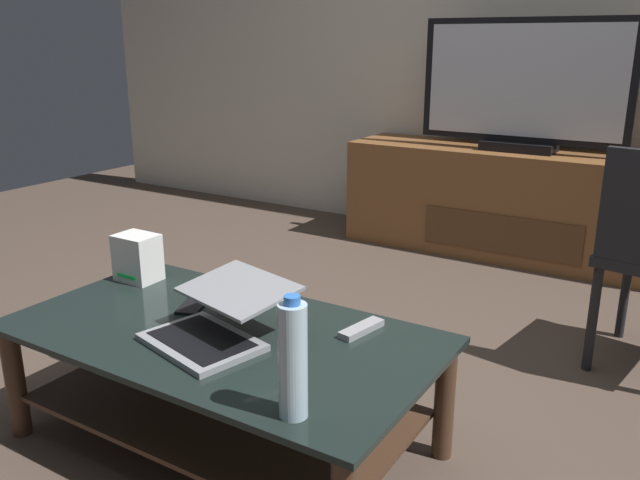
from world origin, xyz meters
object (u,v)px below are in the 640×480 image
water_bottle_near (293,360)px  coffee_table (223,367)px  laptop (216,320)px  cell_phone (193,305)px  router_box (138,258)px  tv_remote (361,329)px  media_cabinet (514,203)px  television (524,88)px

water_bottle_near → coffee_table: bearing=149.0°
laptop → cell_phone: (-0.22, 0.14, -0.05)m
cell_phone → router_box: bearing=143.2°
water_bottle_near → cell_phone: 0.72m
tv_remote → coffee_table: bearing=-138.2°
media_cabinet → router_box: 2.26m
media_cabinet → router_box: bearing=-108.6°
laptop → television: bearing=85.7°
laptop → water_bottle_near: water_bottle_near is taller
coffee_table → cell_phone: (-0.19, 0.09, 0.12)m
cell_phone → tv_remote: bearing=-10.1°
media_cabinet → tv_remote: media_cabinet is taller
laptop → cell_phone: 0.26m
coffee_table → media_cabinet: (0.20, 2.31, 0.04)m
water_bottle_near → tv_remote: 0.49m
router_box → water_bottle_near: bearing=-24.5°
media_cabinet → water_bottle_near: water_bottle_near is taller
cell_phone → coffee_table: bearing=-47.7°
media_cabinet → television: 0.64m
coffee_table → router_box: 0.58m
router_box → water_bottle_near: water_bottle_near is taller
router_box → water_bottle_near: (0.95, -0.43, 0.06)m
router_box → television: bearing=71.2°
laptop → tv_remote: laptop is taller
television → coffee_table: bearing=-95.1°
laptop → coffee_table: bearing=120.4°
television → router_box: size_ratio=6.80×
router_box → cell_phone: router_box is taller
television → cell_phone: 2.30m
coffee_table → media_cabinet: size_ratio=0.66×
television → router_box: 2.29m
coffee_table → water_bottle_near: (0.43, -0.26, 0.26)m
laptop → cell_phone: bearing=147.5°
router_box → tv_remote: bearing=2.2°
cell_phone → laptop: bearing=-54.9°
media_cabinet → television: (0.00, -0.02, 0.64)m
laptop → router_box: (-0.55, 0.22, 0.02)m
coffee_table → router_box: (-0.52, 0.17, 0.20)m
media_cabinet → water_bottle_near: (0.23, -2.57, 0.22)m
media_cabinet → laptop: size_ratio=4.47×
coffee_table → television: (0.20, 2.29, 0.68)m
media_cabinet → water_bottle_near: bearing=-84.9°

